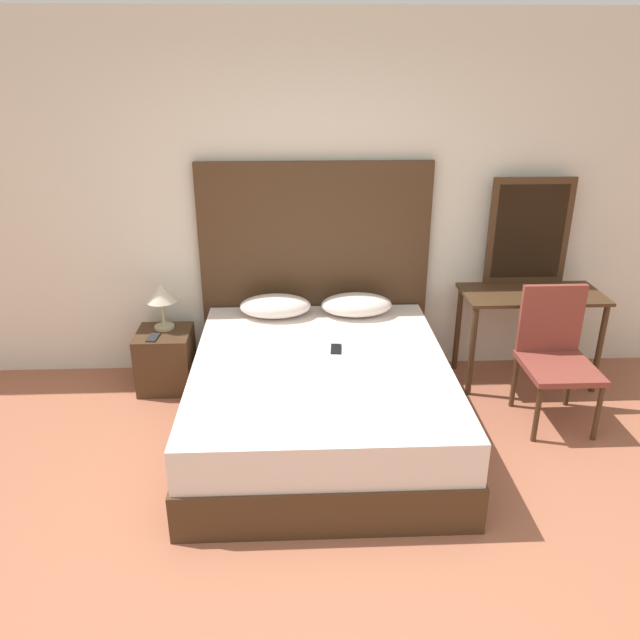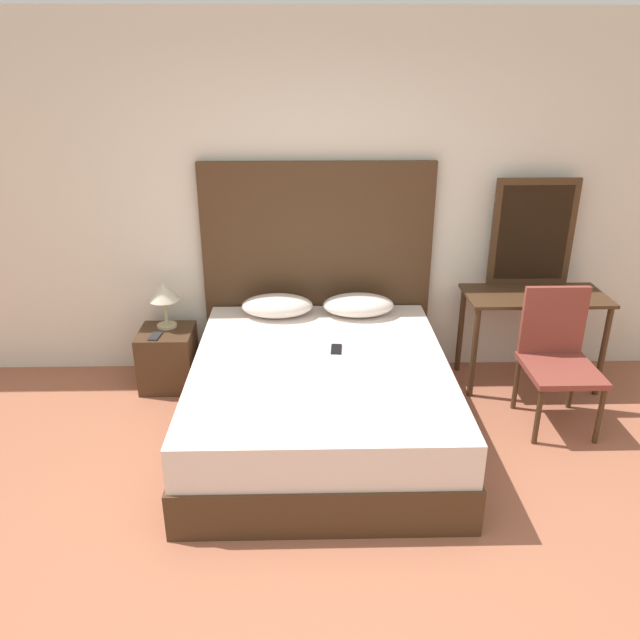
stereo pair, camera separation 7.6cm
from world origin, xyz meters
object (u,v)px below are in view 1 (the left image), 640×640
bed (321,400)px  phone_on_bed (336,349)px  nightstand (166,359)px  phone_on_nightstand (153,337)px  table_lamp (161,295)px  chair (555,349)px  vanity_desk (530,308)px

bed → phone_on_bed: phone_on_bed is taller
nightstand → phone_on_nightstand: bearing=-117.0°
nightstand → table_lamp: table_lamp is taller
table_lamp → phone_on_nightstand: 0.33m
nightstand → chair: 2.85m
phone_on_bed → chair: size_ratio=0.17×
phone_on_bed → phone_on_nightstand: 1.41m
table_lamp → bed: bearing=-35.5°
nightstand → phone_on_nightstand: 0.26m
phone_on_nightstand → nightstand: bearing=63.0°
bed → vanity_desk: 1.82m
phone_on_bed → phone_on_nightstand: size_ratio=0.99×
vanity_desk → chair: 0.54m
nightstand → chair: chair is taller
bed → table_lamp: bearing=144.5°
bed → nightstand: bed is taller
phone_on_bed → vanity_desk: vanity_desk is taller
bed → vanity_desk: size_ratio=1.91×
bed → table_lamp: (-1.16, 0.83, 0.45)m
phone_on_bed → nightstand: size_ratio=0.34×
phone_on_bed → bed: bearing=-122.4°
phone_on_bed → table_lamp: (-1.27, 0.65, 0.16)m
table_lamp → chair: bearing=-12.7°
phone_on_bed → phone_on_nightstand: phone_on_bed is taller
chair → phone_on_nightstand: bearing=171.1°
phone_on_bed → chair: chair is taller
bed → table_lamp: 1.50m
nightstand → phone_on_nightstand: size_ratio=2.92×
bed → chair: 1.66m
phone_on_bed → table_lamp: 1.44m
nightstand → vanity_desk: size_ratio=0.44×
nightstand → table_lamp: 0.51m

